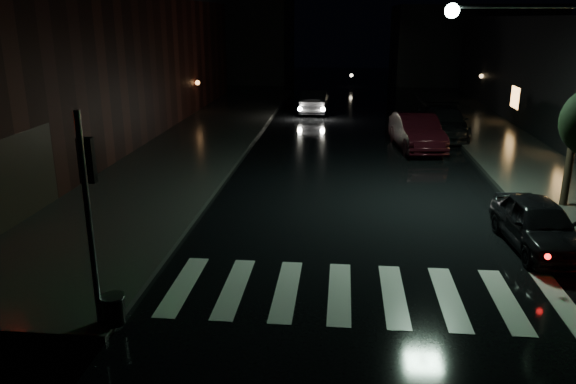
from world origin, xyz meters
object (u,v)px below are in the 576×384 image
(parked_car_b, at_px, (417,132))
(oncoming_car, at_px, (314,101))
(parked_car_c, at_px, (445,122))
(parked_car_d, at_px, (439,118))
(parked_car_a, at_px, (538,224))

(parked_car_b, xyz_separation_m, oncoming_car, (-5.30, 9.99, -0.07))
(oncoming_car, bearing_deg, parked_car_c, 136.43)
(parked_car_d, xyz_separation_m, oncoming_car, (-7.04, 5.24, 0.09))
(parked_car_a, bearing_deg, oncoming_car, 104.26)
(parked_car_a, relative_size, parked_car_b, 0.79)
(parked_car_c, relative_size, oncoming_car, 1.15)
(parked_car_b, height_order, parked_car_c, parked_car_b)
(parked_car_b, height_order, parked_car_d, parked_car_b)
(parked_car_d, bearing_deg, parked_car_c, -82.12)
(parked_car_c, bearing_deg, parked_car_a, -85.23)
(parked_car_a, height_order, parked_car_c, parked_car_c)
(parked_car_a, distance_m, parked_car_b, 11.83)
(parked_car_b, distance_m, parked_car_d, 5.06)
(parked_car_b, bearing_deg, parked_car_c, 52.18)
(parked_car_a, xyz_separation_m, oncoming_car, (-7.10, 21.68, 0.08))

